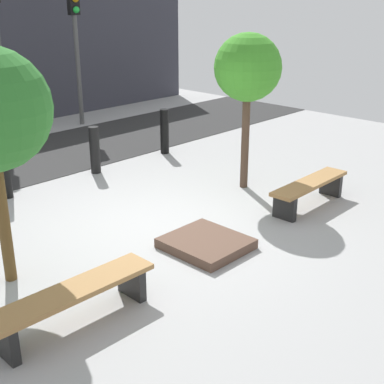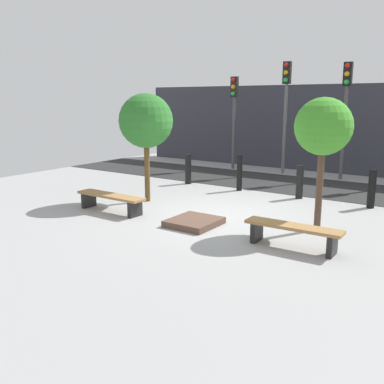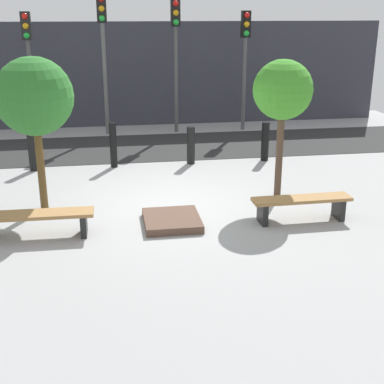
% 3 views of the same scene
% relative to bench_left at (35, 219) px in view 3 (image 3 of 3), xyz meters
% --- Properties ---
extents(ground_plane, '(18.00, 18.00, 0.00)m').
position_rel_bench_left_xyz_m(ground_plane, '(2.35, 1.15, -0.32)').
color(ground_plane, '#9C9C9C').
extents(road_strip, '(18.00, 3.10, 0.01)m').
position_rel_bench_left_xyz_m(road_strip, '(2.35, 5.85, -0.32)').
color(road_strip, '#292929').
rests_on(road_strip, ground).
extents(building_facade, '(16.20, 0.50, 3.29)m').
position_rel_bench_left_xyz_m(building_facade, '(2.35, 9.11, 1.32)').
color(building_facade, '#33333D').
rests_on(building_facade, ground).
extents(bench_left, '(1.97, 0.45, 0.44)m').
position_rel_bench_left_xyz_m(bench_left, '(0.00, 0.00, 0.00)').
color(bench_left, black).
rests_on(bench_left, ground).
extents(bench_right, '(1.83, 0.42, 0.45)m').
position_rel_bench_left_xyz_m(bench_right, '(4.71, 0.00, 0.00)').
color(bench_right, black).
rests_on(bench_right, ground).
extents(planter_bed, '(1.00, 1.08, 0.14)m').
position_rel_bench_left_xyz_m(planter_bed, '(2.35, 0.20, -0.25)').
color(planter_bed, brown).
rests_on(planter_bed, ground).
extents(tree_behind_left_bench, '(1.44, 1.44, 2.89)m').
position_rel_bench_left_xyz_m(tree_behind_left_bench, '(0.00, 1.40, 1.84)').
color(tree_behind_left_bench, brown).
rests_on(tree_behind_left_bench, ground).
extents(tree_behind_right_bench, '(1.18, 1.18, 2.77)m').
position_rel_bench_left_xyz_m(tree_behind_right_bench, '(4.71, 1.40, 1.84)').
color(tree_behind_right_bench, '#4D382A').
rests_on(tree_behind_right_bench, ground).
extents(bollard_far_left, '(0.20, 0.20, 0.98)m').
position_rel_bench_left_xyz_m(bollard_far_left, '(-0.50, 4.05, 0.17)').
color(bollard_far_left, black).
rests_on(bollard_far_left, ground).
extents(bollard_left, '(0.17, 0.17, 1.10)m').
position_rel_bench_left_xyz_m(bollard_left, '(1.40, 4.05, 0.23)').
color(bollard_left, black).
rests_on(bollard_left, ground).
extents(bollard_center, '(0.20, 0.20, 0.94)m').
position_rel_bench_left_xyz_m(bollard_center, '(3.30, 4.05, 0.15)').
color(bollard_center, black).
rests_on(bollard_center, ground).
extents(bollard_right, '(0.19, 0.19, 0.99)m').
position_rel_bench_left_xyz_m(bollard_right, '(5.21, 4.05, 0.17)').
color(bollard_right, black).
rests_on(bollard_right, ground).
extents(traffic_light_west, '(0.28, 0.27, 3.60)m').
position_rel_bench_left_xyz_m(traffic_light_west, '(-0.85, 7.68, 2.17)').
color(traffic_light_west, '#4A4A4A').
rests_on(traffic_light_west, ground).
extents(traffic_light_mid_west, '(0.28, 0.27, 4.06)m').
position_rel_bench_left_xyz_m(traffic_light_mid_west, '(1.29, 7.68, 2.46)').
color(traffic_light_mid_west, '#5C5C5C').
rests_on(traffic_light_mid_west, ground).
extents(traffic_light_mid_east, '(0.28, 0.27, 3.94)m').
position_rel_bench_left_xyz_m(traffic_light_mid_east, '(3.42, 7.68, 2.39)').
color(traffic_light_mid_east, '#4A4A4A').
rests_on(traffic_light_mid_east, ground).
extents(traffic_light_east, '(0.28, 0.27, 3.61)m').
position_rel_bench_left_xyz_m(traffic_light_east, '(5.56, 7.68, 2.18)').
color(traffic_light_east, '#4C4C4C').
rests_on(traffic_light_east, ground).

